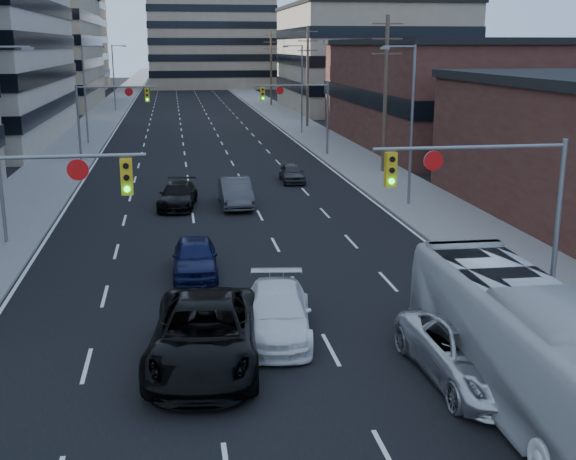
% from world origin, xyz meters
% --- Properties ---
extents(road_surface, '(18.00, 300.00, 0.02)m').
position_xyz_m(road_surface, '(0.00, 130.00, 0.01)').
color(road_surface, black).
rests_on(road_surface, ground).
extents(sidewalk_left, '(5.00, 300.00, 0.15)m').
position_xyz_m(sidewalk_left, '(-11.50, 130.00, 0.07)').
color(sidewalk_left, slate).
rests_on(sidewalk_left, ground).
extents(sidewalk_right, '(5.00, 300.00, 0.15)m').
position_xyz_m(sidewalk_right, '(11.50, 130.00, 0.07)').
color(sidewalk_right, slate).
rests_on(sidewalk_right, ground).
extents(office_left_far, '(20.00, 30.00, 16.00)m').
position_xyz_m(office_left_far, '(-24.00, 100.00, 8.00)').
color(office_left_far, gray).
rests_on(office_left_far, ground).
extents(storefront_right_mid, '(20.00, 30.00, 9.00)m').
position_xyz_m(storefront_right_mid, '(24.00, 50.00, 4.50)').
color(storefront_right_mid, '#472119').
rests_on(storefront_right_mid, ground).
extents(office_right_far, '(22.00, 28.00, 14.00)m').
position_xyz_m(office_right_far, '(25.00, 88.00, 7.00)').
color(office_right_far, gray).
rests_on(office_right_far, ground).
extents(bg_block_left, '(24.00, 24.00, 20.00)m').
position_xyz_m(bg_block_left, '(-28.00, 140.00, 10.00)').
color(bg_block_left, '#ADA089').
rests_on(bg_block_left, ground).
extents(bg_block_right, '(22.00, 22.00, 12.00)m').
position_xyz_m(bg_block_right, '(32.00, 130.00, 6.00)').
color(bg_block_right, gray).
rests_on(bg_block_right, ground).
extents(signal_near_left, '(6.59, 0.33, 6.00)m').
position_xyz_m(signal_near_left, '(-7.45, 8.00, 4.33)').
color(signal_near_left, slate).
rests_on(signal_near_left, ground).
extents(signal_near_right, '(6.59, 0.33, 6.00)m').
position_xyz_m(signal_near_right, '(7.45, 8.00, 4.33)').
color(signal_near_right, slate).
rests_on(signal_near_right, ground).
extents(signal_far_left, '(6.09, 0.33, 6.00)m').
position_xyz_m(signal_far_left, '(-7.68, 45.00, 4.30)').
color(signal_far_left, slate).
rests_on(signal_far_left, ground).
extents(signal_far_right, '(6.09, 0.33, 6.00)m').
position_xyz_m(signal_far_right, '(7.68, 45.00, 4.30)').
color(signal_far_right, slate).
rests_on(signal_far_right, ground).
extents(utility_pole_block, '(2.20, 0.28, 11.00)m').
position_xyz_m(utility_pole_block, '(12.20, 36.00, 5.78)').
color(utility_pole_block, '#4C3D2D').
rests_on(utility_pole_block, ground).
extents(utility_pole_midblock, '(2.20, 0.28, 11.00)m').
position_xyz_m(utility_pole_midblock, '(12.20, 66.00, 5.78)').
color(utility_pole_midblock, '#4C3D2D').
rests_on(utility_pole_midblock, ground).
extents(utility_pole_distant, '(2.20, 0.28, 11.00)m').
position_xyz_m(utility_pole_distant, '(12.20, 96.00, 5.78)').
color(utility_pole_distant, '#4C3D2D').
rests_on(utility_pole_distant, ground).
extents(streetlight_left_near, '(2.03, 0.22, 9.00)m').
position_xyz_m(streetlight_left_near, '(-10.34, 20.00, 5.05)').
color(streetlight_left_near, slate).
rests_on(streetlight_left_near, ground).
extents(streetlight_left_mid, '(2.03, 0.22, 9.00)m').
position_xyz_m(streetlight_left_mid, '(-10.34, 55.00, 5.05)').
color(streetlight_left_mid, slate).
rests_on(streetlight_left_mid, ground).
extents(streetlight_left_far, '(2.03, 0.22, 9.00)m').
position_xyz_m(streetlight_left_far, '(-10.34, 90.00, 5.05)').
color(streetlight_left_far, slate).
rests_on(streetlight_left_far, ground).
extents(streetlight_right_near, '(2.03, 0.22, 9.00)m').
position_xyz_m(streetlight_right_near, '(10.34, 25.00, 5.05)').
color(streetlight_right_near, slate).
rests_on(streetlight_right_near, ground).
extents(streetlight_right_far, '(2.03, 0.22, 9.00)m').
position_xyz_m(streetlight_right_far, '(10.34, 60.00, 5.05)').
color(streetlight_right_far, slate).
rests_on(streetlight_right_far, ground).
extents(black_pickup, '(3.79, 6.96, 1.85)m').
position_xyz_m(black_pickup, '(-2.00, 5.58, 0.93)').
color(black_pickup, black).
rests_on(black_pickup, ground).
extents(white_van, '(2.78, 5.42, 1.51)m').
position_xyz_m(white_van, '(0.36, 7.40, 0.75)').
color(white_van, white).
rests_on(white_van, ground).
extents(silver_suv, '(2.97, 5.97, 1.62)m').
position_xyz_m(silver_suv, '(5.19, 3.40, 0.81)').
color(silver_suv, silver).
rests_on(silver_suv, ground).
extents(transit_bus, '(2.87, 11.61, 3.22)m').
position_xyz_m(transit_bus, '(6.00, 1.64, 1.61)').
color(transit_bus, silver).
rests_on(transit_bus, ground).
extents(sedan_blue, '(1.86, 4.40, 1.49)m').
position_xyz_m(sedan_blue, '(-2.00, 14.12, 0.74)').
color(sedan_blue, '#0E143A').
rests_on(sedan_blue, ground).
extents(sedan_grey_center, '(1.74, 4.89, 1.61)m').
position_xyz_m(sedan_grey_center, '(0.72, 26.58, 0.80)').
color(sedan_grey_center, '#3A393C').
rests_on(sedan_grey_center, ground).
extents(sedan_black_far, '(2.53, 5.02, 1.40)m').
position_xyz_m(sedan_black_far, '(-2.55, 26.78, 0.70)').
color(sedan_black_far, black).
rests_on(sedan_black_far, ground).
extents(sedan_grey_right, '(1.60, 3.74, 1.26)m').
position_xyz_m(sedan_grey_right, '(5.12, 33.48, 0.63)').
color(sedan_grey_right, '#2C2C2E').
rests_on(sedan_grey_right, ground).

